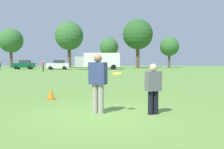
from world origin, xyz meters
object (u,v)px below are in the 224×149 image
Objects in this scene: parked_car_mid_left at (24,65)px; bystander_sideline_watcher at (43,65)px; box_truck at (98,60)px; traffic_cone at (51,94)px; frisbee at (117,74)px; player_defender at (153,86)px; player_thrower at (98,80)px; parked_car_center at (58,65)px.

bystander_sideline_watcher is at bearing -61.13° from parked_car_mid_left.
traffic_cone is at bearing -90.16° from box_truck.
frisbee is 0.16× the size of bystander_sideline_watcher.
bystander_sideline_watcher is (-7.99, -10.75, -0.81)m from box_truck.
traffic_cone is at bearing -70.77° from parked_car_mid_left.
box_truck is (15.03, -2.02, 0.83)m from parked_car_mid_left.
player_defender is at bearing -85.45° from box_truck.
traffic_cone is (-2.57, 2.89, -0.93)m from frisbee.
parked_car_mid_left reaches higher than player_thrower.
frisbee is at bearing -86.78° from box_truck.
bystander_sideline_watcher is at bearing 106.73° from player_thrower.
parked_car_center is (7.39, -2.77, 0.00)m from parked_car_mid_left.
box_truck is at bearing 94.55° from player_defender.
frisbee is 43.71m from box_truck.
traffic_cone is at bearing -79.34° from parked_car_center.
player_thrower is at bearing -69.66° from parked_car_mid_left.
player_defender is 4.74m from traffic_cone.
player_thrower reaches higher than frisbee.
player_thrower is at bearing -87.51° from box_truck.
player_defender is 44.46m from parked_car_center.
box_truck reaches higher than parked_car_mid_left.
bystander_sideline_watcher is (-0.35, -10.00, 0.01)m from parked_car_center.
parked_car_mid_left is 7.89m from parked_car_center.
parked_car_center is 7.72m from box_truck.
player_thrower is 1.04× the size of bystander_sideline_watcher.
bystander_sideline_watcher is at bearing -91.99° from parked_car_center.
parked_car_mid_left is (-14.92, 42.77, 0.69)m from traffic_cone.
traffic_cone is at bearing 131.64° from frisbee.
parked_car_mid_left is 14.58m from bystander_sideline_watcher.
box_truck is (7.64, 0.74, 0.83)m from parked_car_center.
parked_car_center is at bearing 103.25° from frisbee.
player_defender is 3.01× the size of traffic_cone.
bystander_sideline_watcher is (-11.47, 33.04, 0.13)m from player_defender.
traffic_cone is 40.78m from box_truck.
parked_car_mid_left is 15.19m from box_truck.
box_truck is (-1.90, 43.66, 0.78)m from player_thrower.
player_thrower is 43.96m from parked_car_center.
box_truck is 5.20× the size of bystander_sideline_watcher.
player_defender is 49.41m from parked_car_mid_left.
parked_car_mid_left is 0.50× the size of box_truck.
bystander_sideline_watcher is at bearing 107.62° from frisbee.
traffic_cone is at bearing -75.29° from bystander_sideline_watcher.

